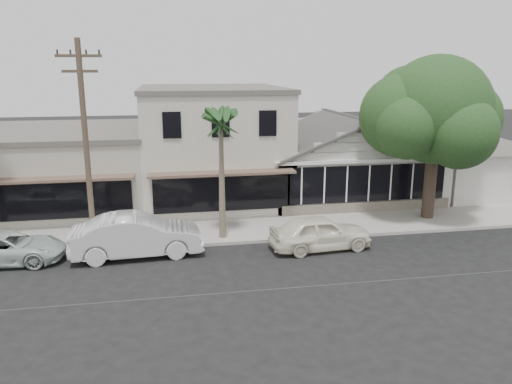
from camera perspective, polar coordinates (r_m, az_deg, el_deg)
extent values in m
plane|color=black|center=(19.02, 8.25, -10.49)|extent=(140.00, 140.00, 0.00)
cube|color=#9E9991|center=(24.50, -15.16, -4.95)|extent=(90.00, 3.50, 0.15)
cube|color=silver|center=(31.42, 9.89, 2.21)|extent=(10.00, 8.00, 3.00)
cube|color=black|center=(27.68, 12.75, 0.99)|extent=(8.80, 0.10, 2.00)
cube|color=#60564C|center=(28.04, 12.59, -1.79)|extent=(9.60, 0.18, 0.70)
cube|color=silver|center=(34.25, 23.49, 2.22)|extent=(6.00, 6.00, 3.00)
cube|color=beige|center=(30.33, -5.05, 5.30)|extent=(8.00, 10.00, 6.50)
cube|color=#B2AFA0|center=(31.07, -21.78, 2.39)|extent=(10.00, 10.00, 4.20)
cylinder|color=brown|center=(22.08, -18.81, 4.58)|extent=(0.24, 0.24, 9.00)
cube|color=brown|center=(21.82, -19.62, 14.45)|extent=(1.80, 0.12, 0.12)
cube|color=brown|center=(21.82, -19.49, 12.88)|extent=(1.40, 0.12, 0.12)
imported|color=white|center=(22.28, 7.36, -4.60)|extent=(4.64, 2.19, 1.53)
imported|color=silver|center=(21.86, -13.45, -4.87)|extent=(5.61, 2.26, 1.81)
imported|color=silver|center=(23.02, -26.58, -5.76)|extent=(4.69, 2.35, 1.27)
cylinder|color=#433628|center=(27.56, 19.20, 0.34)|extent=(0.63, 0.63, 3.36)
sphere|color=#1A3817|center=(26.94, 19.91, 8.83)|extent=(5.46, 5.46, 5.46)
sphere|color=#1A3817|center=(28.50, 22.52, 7.79)|extent=(3.99, 3.99, 3.99)
sphere|color=#1A3817|center=(26.54, 16.22, 8.36)|extent=(4.20, 4.20, 4.20)
sphere|color=#1A3817|center=(25.90, 22.27, 6.34)|extent=(3.57, 3.57, 3.57)
sphere|color=#1A3817|center=(28.09, 17.12, 9.88)|extent=(3.78, 3.78, 3.78)
sphere|color=#1A3817|center=(28.79, 20.78, 10.52)|extent=(3.36, 3.36, 3.36)
sphere|color=#1A3817|center=(25.37, 16.98, 7.11)|extent=(3.15, 3.15, 3.15)
cone|color=#726651|center=(22.74, -3.92, 0.82)|extent=(0.33, 0.33, 5.31)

